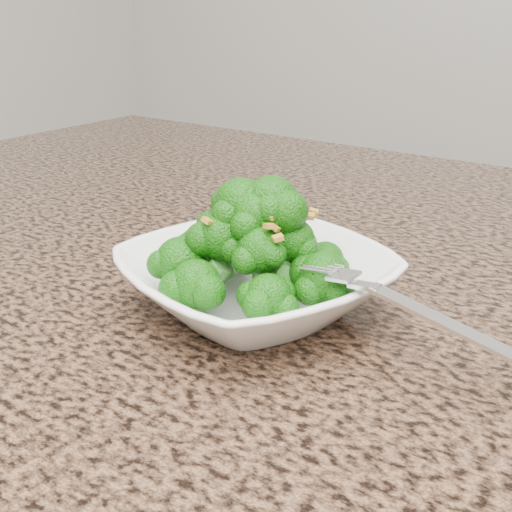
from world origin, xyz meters
The scene contains 5 objects.
granite_counter centered at (0.00, 0.30, 0.89)m, with size 1.64×1.04×0.03m, color brown.
bowl centered at (-0.02, 0.19, 0.93)m, with size 0.21×0.21×0.05m, color white.
broccoli_pile centered at (-0.02, 0.19, 0.99)m, with size 0.19×0.19×0.07m, color #16640B, non-canonical shape.
garlic_topping centered at (-0.02, 0.19, 1.03)m, with size 0.11×0.11×0.01m, color gold, non-canonical shape.
fork centered at (0.09, 0.17, 0.96)m, with size 0.18×0.03×0.01m, color silver, non-canonical shape.
Camera 1 is at (0.26, -0.21, 1.15)m, focal length 45.00 mm.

